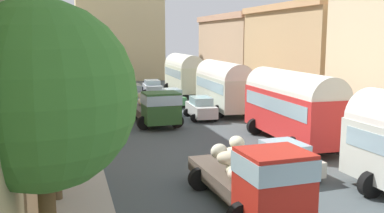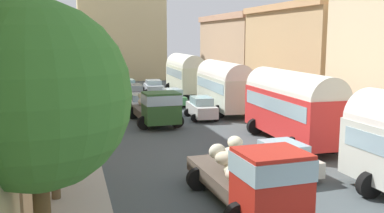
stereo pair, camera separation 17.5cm
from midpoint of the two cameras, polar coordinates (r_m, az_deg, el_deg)
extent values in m
plane|color=#475154|center=(35.48, -3.59, -0.72)|extent=(154.00, 154.00, 0.00)
cube|color=#B0AAA2|center=(34.71, -15.38, -1.13)|extent=(2.50, 70.00, 0.14)
cube|color=gray|center=(37.63, 7.27, -0.10)|extent=(2.50, 70.00, 0.14)
cube|color=tan|center=(33.20, -21.58, 8.72)|extent=(4.11, 13.22, 12.36)
cube|color=#CEBD8B|center=(46.32, -20.03, 8.75)|extent=(4.23, 12.42, 12.39)
cube|color=tan|center=(60.38, -19.26, 6.60)|extent=(4.88, 13.71, 7.90)
cube|color=tan|center=(36.31, 14.66, 5.67)|extent=(4.99, 12.74, 8.10)
cube|color=tan|center=(36.33, 14.94, 12.46)|extent=(5.49, 12.74, 0.51)
cube|color=tan|center=(48.58, 6.26, 6.54)|extent=(4.62, 14.28, 7.84)
cube|color=tan|center=(48.58, 6.34, 11.53)|extent=(5.08, 14.28, 0.63)
cube|color=#D2BF8C|center=(63.62, -9.21, 9.12)|extent=(11.94, 6.59, 12.40)
cube|color=#CCC388|center=(61.69, -13.03, 11.48)|extent=(2.30, 2.30, 17.71)
cube|color=beige|center=(62.67, -5.22, 11.63)|extent=(2.30, 2.30, 17.71)
cylinder|color=black|center=(18.01, 22.54, -9.50)|extent=(1.00, 0.35, 1.00)
cube|color=red|center=(25.40, 13.10, -0.85)|extent=(2.50, 8.32, 2.50)
cylinder|color=silver|center=(25.22, 13.20, 1.95)|extent=(2.45, 8.15, 2.30)
cube|color=#99B7C6|center=(25.31, 13.14, 0.38)|extent=(2.53, 7.66, 0.80)
cylinder|color=black|center=(27.43, 8.45, -2.64)|extent=(1.00, 0.35, 1.00)
cylinder|color=black|center=(28.37, 12.61, -2.37)|extent=(1.00, 0.35, 1.00)
cylinder|color=black|center=(22.92, 13.49, -5.12)|extent=(1.00, 0.35, 1.00)
cylinder|color=black|center=(24.04, 18.20, -4.67)|extent=(1.00, 0.35, 1.00)
cube|color=beige|center=(35.29, 4.30, 2.04)|extent=(2.73, 8.47, 2.43)
cylinder|color=silver|center=(35.16, 4.32, 4.00)|extent=(2.68, 8.30, 2.34)
cube|color=#99B7C6|center=(35.23, 4.31, 2.90)|extent=(2.75, 7.80, 0.78)
cylinder|color=black|center=(37.61, 1.44, 0.63)|extent=(1.00, 0.35, 1.00)
cylinder|color=black|center=(38.24, 4.73, 0.74)|extent=(1.00, 0.35, 1.00)
cylinder|color=black|center=(32.68, 3.75, -0.67)|extent=(1.00, 0.35, 1.00)
cylinder|color=black|center=(33.40, 7.47, -0.52)|extent=(1.00, 0.35, 1.00)
cube|color=beige|center=(46.14, -0.82, 3.80)|extent=(2.65, 8.27, 2.56)
cylinder|color=silver|center=(46.04, -0.83, 5.39)|extent=(2.60, 8.10, 2.42)
cube|color=#99B7C6|center=(46.09, -0.83, 4.50)|extent=(2.69, 7.61, 0.82)
cylinder|color=black|center=(48.49, -2.88, 2.52)|extent=(1.00, 0.35, 1.00)
cylinder|color=black|center=(49.01, -0.19, 2.60)|extent=(1.00, 0.35, 1.00)
cylinder|color=black|center=(43.55, -1.54, 1.79)|extent=(1.00, 0.35, 1.00)
cylinder|color=black|center=(44.12, 1.44, 1.88)|extent=(1.00, 0.35, 1.00)
cube|color=#B52318|center=(14.04, 10.68, -9.89)|extent=(2.13, 1.98, 2.09)
cube|color=#99B7C6|center=(13.86, 10.75, -7.60)|extent=(2.18, 2.06, 0.67)
cube|color=brown|center=(17.02, 5.30, -9.10)|extent=(2.25, 4.64, 0.55)
ellipsoid|color=beige|center=(15.90, 6.05, -8.32)|extent=(1.11, 1.12, 0.56)
ellipsoid|color=beige|center=(15.55, 7.66, -8.90)|extent=(1.02, 0.85, 0.49)
ellipsoid|color=beige|center=(15.41, 6.50, -8.87)|extent=(1.23, 1.18, 0.58)
ellipsoid|color=beige|center=(16.06, 4.88, -6.82)|extent=(1.12, 1.08, 0.53)
ellipsoid|color=beige|center=(16.75, 3.64, -5.90)|extent=(0.94, 0.89, 0.58)
ellipsoid|color=beige|center=(17.22, 5.69, -6.09)|extent=(1.05, 1.15, 0.44)
ellipsoid|color=beige|center=(17.07, 5.99, -4.72)|extent=(0.62, 0.79, 0.51)
cylinder|color=black|center=(15.05, 13.72, -12.93)|extent=(0.90, 0.31, 0.90)
cylinder|color=black|center=(18.22, 7.23, -8.80)|extent=(0.90, 0.32, 0.90)
cylinder|color=black|center=(17.47, 1.07, -9.52)|extent=(0.90, 0.32, 0.90)
cube|color=#2A5526|center=(28.55, -3.89, -0.14)|extent=(2.35, 2.07, 2.02)
cube|color=#99B7C6|center=(28.47, -3.90, 0.99)|extent=(2.40, 2.15, 0.65)
cube|color=#504941|center=(31.92, -5.36, -0.52)|extent=(2.47, 4.88, 0.55)
ellipsoid|color=beige|center=(32.56, -6.28, 0.65)|extent=(0.87, 0.74, 0.56)
ellipsoid|color=#ECE6C2|center=(30.17, -5.34, -0.04)|extent=(1.14, 1.13, 0.52)
ellipsoid|color=beige|center=(32.43, -6.01, 0.52)|extent=(1.07, 1.11, 0.45)
ellipsoid|color=beige|center=(30.60, -4.84, 0.84)|extent=(1.12, 1.00, 0.55)
ellipsoid|color=beige|center=(32.87, -6.26, 1.41)|extent=(1.11, 1.12, 0.56)
cylinder|color=black|center=(29.21, -1.79, -1.93)|extent=(0.90, 0.31, 0.90)
cylinder|color=black|center=(28.67, -6.16, -2.18)|extent=(0.90, 0.31, 0.90)
cylinder|color=black|center=(33.07, -3.76, -0.65)|extent=(0.90, 0.31, 0.90)
cylinder|color=black|center=(32.59, -7.64, -0.85)|extent=(0.90, 0.31, 0.90)
cube|color=silver|center=(35.00, -6.49, 0.22)|extent=(2.04, 4.42, 0.79)
cube|color=#96BACF|center=(34.91, -6.51, 1.27)|extent=(1.68, 2.35, 0.50)
cylinder|color=black|center=(33.83, -4.83, -0.69)|extent=(0.60, 0.21, 0.60)
cylinder|color=black|center=(33.69, -7.75, -0.79)|extent=(0.60, 0.21, 0.60)
cylinder|color=black|center=(36.45, -5.31, 0.00)|extent=(0.60, 0.21, 0.60)
cylinder|color=black|center=(36.31, -8.02, -0.08)|extent=(0.60, 0.21, 0.60)
cube|color=#2A1A27|center=(41.94, -7.57, 1.61)|extent=(1.74, 4.27, 0.73)
cube|color=#A2B6C4|center=(41.86, -7.59, 2.50)|extent=(1.53, 2.22, 0.58)
cylinder|color=black|center=(40.83, -6.09, 0.97)|extent=(0.60, 0.21, 0.60)
cylinder|color=black|center=(40.57, -8.51, 0.87)|extent=(0.60, 0.21, 0.60)
cylinder|color=black|center=(43.41, -6.69, 1.44)|extent=(0.60, 0.21, 0.60)
cylinder|color=black|center=(43.18, -8.96, 1.35)|extent=(0.60, 0.21, 0.60)
cube|color=gray|center=(48.31, -8.47, 2.56)|extent=(1.88, 4.38, 0.71)
cube|color=#8FC3C0|center=(48.25, -8.48, 3.26)|extent=(1.60, 2.30, 0.48)
cylinder|color=black|center=(47.19, -7.16, 2.04)|extent=(0.60, 0.21, 0.60)
cylinder|color=black|center=(46.90, -9.22, 1.95)|extent=(0.60, 0.21, 0.60)
cylinder|color=black|center=(49.80, -7.73, 2.39)|extent=(0.60, 0.21, 0.60)
cylinder|color=black|center=(49.53, -9.69, 2.31)|extent=(0.60, 0.21, 0.60)
cube|color=silver|center=(54.82, -9.68, 3.35)|extent=(1.83, 4.13, 0.81)
cube|color=#99B7BA|center=(54.76, -9.70, 4.05)|extent=(1.59, 2.16, 0.54)
cylinder|color=black|center=(53.69, -8.60, 2.85)|extent=(0.60, 0.21, 0.60)
cylinder|color=black|center=(53.52, -10.50, 2.78)|extent=(0.60, 0.21, 0.60)
cylinder|color=black|center=(56.21, -8.89, 3.12)|extent=(0.60, 0.21, 0.60)
cylinder|color=black|center=(56.05, -10.71, 3.06)|extent=(0.60, 0.21, 0.60)
cube|color=silver|center=(19.82, 12.10, -7.01)|extent=(2.03, 3.80, 0.66)
cube|color=#9FC2D2|center=(19.67, 12.16, -5.38)|extent=(1.70, 2.02, 0.50)
cylinder|color=black|center=(20.43, 8.23, -7.29)|extent=(0.60, 0.21, 0.60)
cylinder|color=black|center=(21.29, 12.53, -6.74)|extent=(0.60, 0.21, 0.60)
cylinder|color=black|center=(18.52, 11.55, -9.11)|extent=(0.60, 0.21, 0.60)
cylinder|color=black|center=(19.47, 16.12, -8.38)|extent=(0.60, 0.21, 0.60)
cube|color=silver|center=(32.34, 1.41, -0.43)|extent=(1.71, 3.93, 0.82)
cube|color=#97C2C8|center=(32.24, 1.41, 0.78)|extent=(1.44, 2.07, 0.55)
cylinder|color=black|center=(33.38, -0.40, -0.80)|extent=(0.60, 0.21, 0.60)
cylinder|color=black|center=(33.75, 2.16, -0.69)|extent=(0.60, 0.21, 0.60)
cylinder|color=black|center=(31.08, 0.58, -1.53)|extent=(0.60, 0.21, 0.60)
cylinder|color=black|center=(31.48, 3.31, -1.41)|extent=(0.60, 0.21, 0.60)
cube|color=#479454|center=(38.50, -2.44, 0.98)|extent=(1.74, 3.86, 0.68)
cube|color=#9DB2BA|center=(38.42, -2.45, 1.91)|extent=(1.46, 2.03, 0.58)
cylinder|color=black|center=(39.46, -3.99, 0.72)|extent=(0.60, 0.21, 0.60)
cylinder|color=black|center=(39.87, -1.83, 0.82)|extent=(0.60, 0.21, 0.60)
cylinder|color=black|center=(37.22, -3.09, 0.22)|extent=(0.60, 0.21, 0.60)
cylinder|color=black|center=(37.65, -0.81, 0.33)|extent=(0.60, 0.21, 0.60)
cube|color=silver|center=(47.43, -4.97, 2.49)|extent=(1.95, 4.18, 0.69)
cube|color=#A4BAC8|center=(47.37, -4.98, 3.20)|extent=(1.64, 2.21, 0.48)
cylinder|color=black|center=(48.61, -6.18, 2.26)|extent=(0.60, 0.21, 0.60)
cylinder|color=black|center=(48.84, -4.15, 2.32)|extent=(0.60, 0.21, 0.60)
cylinder|color=black|center=(46.11, -5.82, 1.90)|extent=(0.60, 0.21, 0.60)
cylinder|color=black|center=(46.35, -3.69, 1.96)|extent=(0.60, 0.21, 0.60)
cylinder|color=brown|center=(23.79, -13.20, -5.66)|extent=(0.21, 0.21, 0.14)
cylinder|color=brown|center=(23.67, -13.24, -4.52)|extent=(0.27, 0.27, 0.83)
cylinder|color=beige|center=(23.52, -13.30, -2.86)|extent=(0.41, 0.41, 0.58)
sphere|color=tan|center=(23.44, -13.34, -1.92)|extent=(0.21, 0.21, 0.21)
cylinder|color=slate|center=(21.53, -16.44, -7.35)|extent=(0.19, 0.19, 0.14)
cylinder|color=slate|center=(21.41, -16.50, -6.16)|extent=(0.28, 0.28, 0.79)
cylinder|color=silver|center=(21.24, -16.58, -4.34)|extent=(0.43, 0.43, 0.61)
sphere|color=tan|center=(21.15, -16.63, -3.24)|extent=(0.23, 0.23, 0.23)
cylinder|color=slate|center=(33.83, -16.06, -1.42)|extent=(0.20, 0.20, 0.14)
cylinder|color=slate|center=(33.74, -16.10, -0.57)|extent=(0.33, 0.33, 0.88)
cylinder|color=maroon|center=(33.63, -16.15, 0.70)|extent=(0.51, 0.51, 0.63)
sphere|color=#D89888|center=(33.57, -16.18, 1.43)|extent=(0.23, 0.23, 0.23)
cylinder|color=#2B1D49|center=(34.28, -15.58, -1.26)|extent=(0.18, 0.18, 0.14)
cylinder|color=#2B1D49|center=(34.20, -15.62, -0.44)|extent=(0.25, 0.25, 0.86)
cylinder|color=#364F7A|center=(34.09, -15.67, 0.75)|extent=(0.39, 0.39, 0.57)
sphere|color=tan|center=(34.04, -15.69, 1.39)|extent=(0.21, 0.21, 0.21)
sphere|color=#3B7B30|center=(9.30, -19.35, 1.31)|extent=(3.91, 3.91, 3.91)
cylinder|color=brown|center=(16.71, -17.30, -7.27)|extent=(0.33, 0.33, 2.87)
sphere|color=#2E8441|center=(16.17, -17.77, 2.24)|extent=(3.59, 3.59, 3.59)
camera|label=1|loc=(0.09, -89.81, 0.03)|focal=40.60mm
camera|label=2|loc=(0.09, 90.19, -0.03)|focal=40.60mm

